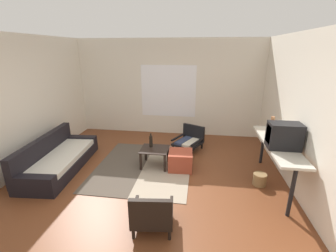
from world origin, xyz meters
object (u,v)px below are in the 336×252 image
object	(u,v)px
glass_bottle	(151,141)
wicker_basket	(260,179)
armchair_striped_foreground	(152,214)
ottoman_orange	(180,160)
console_shelf	(277,147)
crt_television	(284,136)
couch	(58,159)
armchair_by_window	(190,139)
clay_vase	(272,128)
coffee_table	(155,152)

from	to	relation	value
glass_bottle	wicker_basket	xyz separation A→B (m)	(2.16, -0.55, -0.42)
armchair_striped_foreground	ottoman_orange	size ratio (longest dim) A/B	1.28
console_shelf	wicker_basket	bearing A→B (deg)	-166.44
ottoman_orange	crt_television	size ratio (longest dim) A/B	0.97
couch	armchair_by_window	world-z (taller)	couch
console_shelf	wicker_basket	xyz separation A→B (m)	(-0.23, -0.06, -0.65)
couch	clay_vase	world-z (taller)	clay_vase
glass_bottle	wicker_basket	world-z (taller)	glass_bottle
armchair_striped_foreground	crt_television	xyz separation A→B (m)	(1.96, 1.22, 0.78)
couch	armchair_striped_foreground	size ratio (longest dim) A/B	3.39
armchair_by_window	armchair_striped_foreground	size ratio (longest dim) A/B	1.34
couch	crt_television	xyz separation A→B (m)	(4.28, -0.21, 0.84)
couch	ottoman_orange	world-z (taller)	couch
armchair_striped_foreground	ottoman_orange	bearing A→B (deg)	82.97
console_shelf	wicker_basket	world-z (taller)	console_shelf
coffee_table	wicker_basket	world-z (taller)	coffee_table
couch	armchair_by_window	distance (m)	3.03
glass_bottle	wicker_basket	size ratio (longest dim) A/B	1.25
armchair_striped_foreground	crt_television	world-z (taller)	crt_television
armchair_striped_foreground	clay_vase	world-z (taller)	clay_vase
crt_television	console_shelf	bearing A→B (deg)	89.21
ottoman_orange	clay_vase	xyz separation A→B (m)	(1.74, 0.11, 0.76)
crt_television	glass_bottle	distance (m)	2.56
coffee_table	clay_vase	distance (m)	2.39
coffee_table	ottoman_orange	distance (m)	0.57
wicker_basket	crt_television	bearing A→B (deg)	-36.58
couch	wicker_basket	xyz separation A→B (m)	(4.05, -0.03, -0.10)
ottoman_orange	wicker_basket	size ratio (longest dim) A/B	2.03
armchair_striped_foreground	coffee_table	bearing A→B (deg)	100.31
couch	clay_vase	bearing A→B (deg)	6.32
crt_television	clay_vase	xyz separation A→B (m)	(0.00, 0.68, -0.10)
coffee_table	couch	bearing A→B (deg)	-168.39
armchair_by_window	ottoman_orange	xyz separation A→B (m)	(-0.13, -1.07, -0.06)
couch	crt_television	world-z (taller)	crt_television
clay_vase	wicker_basket	size ratio (longest dim) A/B	1.44
coffee_table	armchair_by_window	world-z (taller)	armchair_by_window
coffee_table	clay_vase	bearing A→B (deg)	1.66
armchair_by_window	wicker_basket	size ratio (longest dim) A/B	3.49
couch	coffee_table	bearing A→B (deg)	11.61
armchair_striped_foreground	wicker_basket	distance (m)	2.23
glass_bottle	coffee_table	bearing A→B (deg)	-46.54
coffee_table	armchair_by_window	xyz separation A→B (m)	(0.69, 1.02, -0.07)
coffee_table	crt_television	world-z (taller)	crt_television
crt_television	clay_vase	world-z (taller)	crt_television
console_shelf	crt_television	xyz separation A→B (m)	(-0.00, -0.23, 0.29)
crt_television	wicker_basket	xyz separation A→B (m)	(-0.23, 0.17, -0.94)
couch	armchair_striped_foreground	distance (m)	2.72
couch	armchair_striped_foreground	world-z (taller)	couch
console_shelf	wicker_basket	size ratio (longest dim) A/B	7.75
crt_television	wicker_basket	distance (m)	0.98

